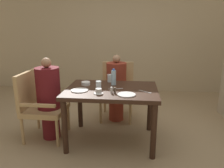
# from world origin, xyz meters

# --- Properties ---
(ground_plane) EXTENTS (16.00, 16.00, 0.00)m
(ground_plane) POSITION_xyz_m (0.00, 0.00, 0.00)
(ground_plane) COLOR #9E8460
(wall_back) EXTENTS (8.00, 0.06, 2.80)m
(wall_back) POSITION_xyz_m (0.00, 2.51, 1.40)
(wall_back) COLOR tan
(wall_back) RESTS_ON ground_plane
(dining_table) EXTENTS (1.18, 0.86, 0.74)m
(dining_table) POSITION_xyz_m (0.00, 0.00, 0.64)
(dining_table) COLOR #331E14
(dining_table) RESTS_ON ground_plane
(chair_left_side) EXTENTS (0.54, 0.54, 0.93)m
(chair_left_side) POSITION_xyz_m (-1.01, 0.00, 0.50)
(chair_left_side) COLOR tan
(chair_left_side) RESTS_ON ground_plane
(diner_in_left_chair) EXTENTS (0.32, 0.32, 1.13)m
(diner_in_left_chair) POSITION_xyz_m (-0.86, 0.00, 0.58)
(diner_in_left_chair) COLOR #5B1419
(diner_in_left_chair) RESTS_ON ground_plane
(chair_far_side) EXTENTS (0.54, 0.54, 0.93)m
(chair_far_side) POSITION_xyz_m (0.00, 0.85, 0.50)
(chair_far_side) COLOR tan
(chair_far_side) RESTS_ON ground_plane
(diner_in_far_chair) EXTENTS (0.32, 0.32, 1.09)m
(diner_in_far_chair) POSITION_xyz_m (-0.00, 0.70, 0.56)
(diner_in_far_chair) COLOR maroon
(diner_in_far_chair) RESTS_ON ground_plane
(plate_main_left) EXTENTS (0.22, 0.22, 0.01)m
(plate_main_left) POSITION_xyz_m (0.20, -0.25, 0.75)
(plate_main_left) COLOR white
(plate_main_left) RESTS_ON dining_table
(plate_main_right) EXTENTS (0.22, 0.22, 0.01)m
(plate_main_right) POSITION_xyz_m (-0.39, -0.14, 0.75)
(plate_main_right) COLOR white
(plate_main_right) RESTS_ON dining_table
(teacup_with_saucer) EXTENTS (0.12, 0.12, 0.06)m
(teacup_with_saucer) POSITION_xyz_m (-0.13, -0.24, 0.77)
(teacup_with_saucer) COLOR white
(teacup_with_saucer) RESTS_ON dining_table
(bowl_small) EXTENTS (0.12, 0.12, 0.05)m
(bowl_small) POSITION_xyz_m (-0.37, 0.14, 0.77)
(bowl_small) COLOR white
(bowl_small) RESTS_ON dining_table
(water_bottle) EXTENTS (0.07, 0.07, 0.23)m
(water_bottle) POSITION_xyz_m (0.01, 0.19, 0.85)
(water_bottle) COLOR #A3C6DB
(water_bottle) RESTS_ON dining_table
(glass_tall_near) EXTENTS (0.07, 0.07, 0.11)m
(glass_tall_near) POSITION_xyz_m (-0.16, -0.05, 0.80)
(glass_tall_near) COLOR silver
(glass_tall_near) RESTS_ON dining_table
(glass_tall_mid) EXTENTS (0.07, 0.07, 0.11)m
(glass_tall_mid) POSITION_xyz_m (-0.06, 0.35, 0.80)
(glass_tall_mid) COLOR silver
(glass_tall_mid) RESTS_ON dining_table
(salt_shaker) EXTENTS (0.03, 0.03, 0.07)m
(salt_shaker) POSITION_xyz_m (0.02, -0.19, 0.78)
(salt_shaker) COLOR white
(salt_shaker) RESTS_ON dining_table
(pepper_shaker) EXTENTS (0.03, 0.03, 0.07)m
(pepper_shaker) POSITION_xyz_m (0.06, -0.19, 0.78)
(pepper_shaker) COLOR #4C3D2D
(pepper_shaker) RESTS_ON dining_table
(fork_beside_plate) EXTENTS (0.15, 0.12, 0.00)m
(fork_beside_plate) POSITION_xyz_m (0.44, -0.11, 0.75)
(fork_beside_plate) COLOR silver
(fork_beside_plate) RESTS_ON dining_table
(knife_beside_plate) EXTENTS (0.19, 0.06, 0.00)m
(knife_beside_plate) POSITION_xyz_m (0.06, -0.01, 0.75)
(knife_beside_plate) COLOR silver
(knife_beside_plate) RESTS_ON dining_table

